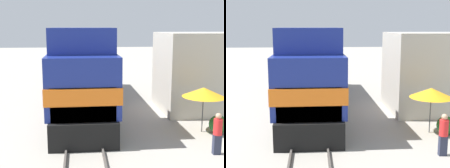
{
  "view_description": "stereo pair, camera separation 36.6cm",
  "coord_description": "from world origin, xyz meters",
  "views": [
    {
      "loc": [
        -0.16,
        -14.23,
        4.89
      ],
      "look_at": [
        1.2,
        -1.61,
        2.53
      ],
      "focal_mm": 50.0,
      "sensor_mm": 36.0,
      "label": 1
    },
    {
      "loc": [
        0.21,
        -14.26,
        4.89
      ],
      "look_at": [
        1.2,
        -1.61,
        2.53
      ],
      "focal_mm": 50.0,
      "sensor_mm": 36.0,
      "label": 2
    }
  ],
  "objects": [
    {
      "name": "building_block_distant",
      "position": [
        8.08,
        3.22,
        2.27
      ],
      "size": [
        7.02,
        4.26,
        4.53
      ],
      "primitive_type": "cube",
      "color": "#B7B2A3",
      "rests_on": "ground_plane"
    },
    {
      "name": "ground_plane",
      "position": [
        0.0,
        0.0,
        0.0
      ],
      "size": [
        120.0,
        120.0,
        0.0
      ],
      "primitive_type": "plane",
      "color": "gray"
    },
    {
      "name": "billboard_sign",
      "position": [
        7.85,
        4.68,
        2.98
      ],
      "size": [
        1.8,
        0.12,
        4.03
      ],
      "color": "#595959",
      "rests_on": "ground_plane"
    },
    {
      "name": "rail_far",
      "position": [
        0.72,
        0.0,
        0.07
      ],
      "size": [
        0.08,
        28.52,
        0.15
      ],
      "primitive_type": "cube",
      "color": "#4C4742",
      "rests_on": "ground_plane"
    },
    {
      "name": "vendor_umbrella",
      "position": [
        5.55,
        -0.73,
        1.9
      ],
      "size": [
        1.97,
        1.97,
        2.12
      ],
      "color": "#4C4C4C",
      "rests_on": "ground_plane"
    },
    {
      "name": "locomotive",
      "position": [
        0.0,
        4.34,
        2.02
      ],
      "size": [
        3.12,
        14.8,
        4.82
      ],
      "color": "black",
      "rests_on": "ground_plane"
    },
    {
      "name": "rail_near",
      "position": [
        -0.72,
        0.0,
        0.07
      ],
      "size": [
        0.08,
        28.52,
        0.15
      ],
      "primitive_type": "cube",
      "color": "#4C4742",
      "rests_on": "ground_plane"
    },
    {
      "name": "person_bystander",
      "position": [
        5.09,
        -3.32,
        0.89
      ],
      "size": [
        0.34,
        0.34,
        1.65
      ],
      "color": "#2D3347",
      "rests_on": "ground_plane"
    },
    {
      "name": "shrub_cluster",
      "position": [
        6.2,
        -1.04,
        0.43
      ],
      "size": [
        0.86,
        0.86,
        0.86
      ],
      "primitive_type": "sphere",
      "color": "#236028",
      "rests_on": "ground_plane"
    }
  ]
}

